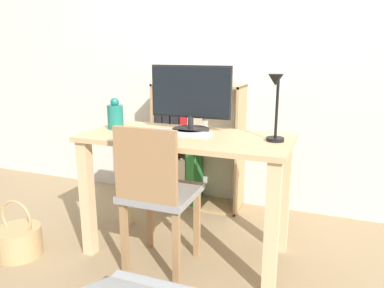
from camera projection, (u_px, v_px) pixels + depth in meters
ground_plane at (186, 251)px, 2.42m from camera, size 10.00×10.00×0.00m
wall_back at (230, 46)px, 2.95m from camera, size 8.00×0.05×2.60m
desk at (186, 163)px, 2.28m from camera, size 1.25×0.58×0.77m
monitor at (191, 96)px, 2.31m from camera, size 0.52×0.23×0.41m
keyboard at (181, 133)px, 2.26m from camera, size 0.37×0.11×0.02m
vase at (115, 116)px, 2.40m from camera, size 0.10×0.10×0.20m
desk_lamp at (276, 102)px, 1.99m from camera, size 0.10×0.19×0.38m
chair at (157, 191)px, 2.11m from camera, size 0.40×0.40×0.88m
bookshelf at (186, 149)px, 3.10m from camera, size 0.72×0.28×1.01m
basket at (19, 240)px, 2.36m from camera, size 0.28×0.28×0.37m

